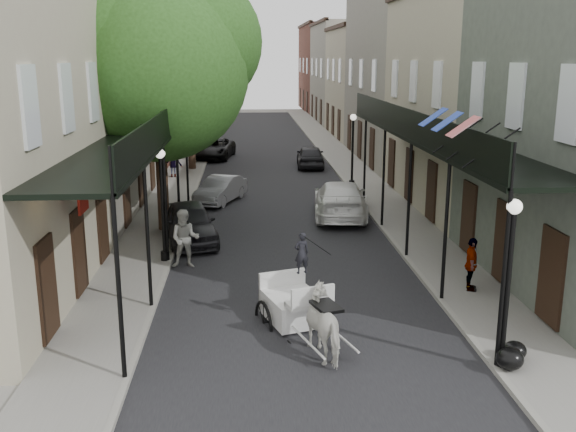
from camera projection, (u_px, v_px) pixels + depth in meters
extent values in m
plane|color=gray|center=(305.00, 337.00, 15.69)|extent=(140.00, 140.00, 0.00)
cube|color=black|center=(271.00, 182.00, 35.05)|extent=(8.00, 90.00, 0.01)
cube|color=gray|center=(179.00, 182.00, 34.71)|extent=(2.20, 90.00, 0.12)
cube|color=gray|center=(362.00, 180.00, 35.36)|extent=(2.20, 90.00, 0.12)
cube|color=#A39E82|center=(137.00, 78.00, 42.91)|extent=(5.00, 80.00, 10.50)
cube|color=gray|center=(390.00, 78.00, 44.02)|extent=(5.00, 80.00, 10.50)
cube|color=black|center=(136.00, 139.00, 21.18)|extent=(2.20, 18.00, 0.12)
cube|color=black|center=(167.00, 124.00, 21.12)|extent=(0.06, 18.00, 1.00)
cylinder|color=black|center=(119.00, 287.00, 12.98)|extent=(0.10, 0.10, 4.00)
cylinder|color=black|center=(166.00, 201.00, 20.73)|extent=(0.10, 0.10, 4.00)
cylinder|color=black|center=(187.00, 162.00, 28.47)|extent=(0.10, 0.10, 4.00)
cube|color=black|center=(433.00, 137.00, 21.82)|extent=(2.20, 18.00, 0.12)
cube|color=black|center=(403.00, 122.00, 21.63)|extent=(0.06, 18.00, 1.00)
cylinder|color=black|center=(504.00, 278.00, 13.50)|extent=(0.10, 0.10, 4.00)
cylinder|color=black|center=(409.00, 198.00, 21.24)|extent=(0.10, 0.10, 4.00)
cylinder|color=black|center=(365.00, 160.00, 28.99)|extent=(0.10, 0.10, 4.00)
cylinder|color=#382619|center=(161.00, 158.00, 24.37)|extent=(0.44, 0.44, 5.60)
sphere|color=#244B18|center=(157.00, 69.00, 23.57)|extent=(6.80, 6.80, 6.80)
sphere|color=#244B18|center=(194.00, 42.00, 24.00)|extent=(5.10, 5.10, 5.10)
cylinder|color=#382619|center=(191.00, 126.00, 37.99)|extent=(0.44, 0.44, 5.04)
sphere|color=#244B18|center=(189.00, 76.00, 37.28)|extent=(6.00, 6.00, 6.00)
sphere|color=#244B18|center=(210.00, 60.00, 37.72)|extent=(4.50, 4.50, 4.50)
cylinder|color=black|center=(501.00, 359.00, 13.95)|extent=(0.28, 0.28, 0.30)
cylinder|color=black|center=(507.00, 292.00, 13.58)|extent=(0.12, 0.12, 3.40)
sphere|color=white|center=(515.00, 207.00, 13.13)|extent=(0.32, 0.32, 0.32)
cylinder|color=black|center=(165.00, 256.00, 21.17)|extent=(0.28, 0.28, 0.30)
cylinder|color=black|center=(163.00, 210.00, 20.79)|extent=(0.12, 0.12, 3.40)
sphere|color=white|center=(160.00, 153.00, 20.35)|extent=(0.32, 0.32, 0.32)
cylinder|color=black|center=(352.00, 183.00, 33.32)|extent=(0.28, 0.28, 0.30)
cylinder|color=black|center=(352.00, 154.00, 32.94)|extent=(0.12, 0.12, 3.40)
sphere|color=white|center=(353.00, 117.00, 32.49)|extent=(0.32, 0.32, 0.32)
imported|color=silver|center=(328.00, 324.00, 14.56)|extent=(1.34, 1.97, 1.52)
torus|color=black|center=(257.00, 296.00, 16.74)|extent=(0.45, 1.16, 1.19)
torus|color=black|center=(310.00, 289.00, 17.29)|extent=(0.45, 1.16, 1.19)
torus|color=black|center=(282.00, 324.00, 15.71)|extent=(0.26, 0.61, 0.62)
torus|color=black|center=(324.00, 317.00, 16.13)|extent=(0.26, 0.61, 0.62)
cube|color=white|center=(287.00, 281.00, 16.75)|extent=(1.75, 1.98, 0.65)
cube|color=white|center=(302.00, 275.00, 15.77)|extent=(1.21, 0.83, 0.11)
cube|color=white|center=(305.00, 267.00, 15.50)|extent=(1.08, 0.43, 0.46)
imported|color=black|center=(302.00, 253.00, 15.63)|extent=(0.44, 0.35, 1.04)
imported|color=#BBBBB0|center=(185.00, 239.00, 20.63)|extent=(0.96, 0.77, 1.92)
imported|color=gray|center=(173.00, 163.00, 35.69)|extent=(1.12, 0.77, 1.60)
imported|color=gray|center=(471.00, 264.00, 18.29)|extent=(0.61, 0.98, 1.55)
imported|color=black|center=(190.00, 222.00, 23.58)|extent=(2.54, 4.53, 1.46)
imported|color=gray|center=(220.00, 190.00, 30.00)|extent=(2.53, 3.88, 1.21)
imported|color=black|center=(214.00, 148.00, 42.99)|extent=(2.93, 5.13, 1.35)
imported|color=white|center=(340.00, 199.00, 27.25)|extent=(2.72, 5.51, 1.54)
imported|color=black|center=(310.00, 156.00, 39.54)|extent=(1.86, 4.14, 1.38)
ellipsoid|color=black|center=(510.00, 358.00, 13.74)|extent=(0.59, 0.59, 0.50)
ellipsoid|color=black|center=(515.00, 351.00, 14.20)|extent=(0.52, 0.52, 0.41)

